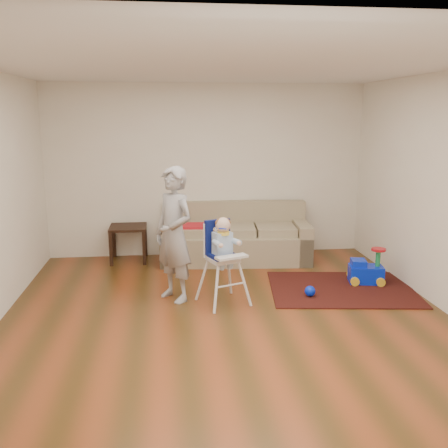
{
  "coord_description": "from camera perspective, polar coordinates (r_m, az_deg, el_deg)",
  "views": [
    {
      "loc": [
        -0.64,
        -5.11,
        2.22
      ],
      "look_at": [
        0.0,
        0.4,
        1.0
      ],
      "focal_mm": 40.0,
      "sensor_mm": 36.0,
      "label": 1
    }
  ],
  "objects": [
    {
      "name": "high_chair",
      "position": [
        5.92,
        -0.11,
        -4.38
      ],
      "size": [
        0.64,
        0.64,
        1.06
      ],
      "rotation": [
        0.0,
        0.0,
        0.37
      ],
      "color": "silver",
      "rests_on": "ground"
    },
    {
      "name": "toy_ball",
      "position": [
        6.32,
        9.8,
        -7.57
      ],
      "size": [
        0.13,
        0.13,
        0.13
      ],
      "primitive_type": "sphere",
      "color": "#0827E5",
      "rests_on": "area_rug"
    },
    {
      "name": "side_table",
      "position": [
        7.84,
        -10.84,
        -2.2
      ],
      "size": [
        0.55,
        0.55,
        0.55
      ],
      "primitive_type": null,
      "color": "black",
      "rests_on": "ground"
    },
    {
      "name": "ground",
      "position": [
        5.61,
        0.48,
        -10.92
      ],
      "size": [
        5.5,
        5.5,
        0.0
      ],
      "primitive_type": "plane",
      "color": "#472E11",
      "rests_on": "ground"
    },
    {
      "name": "adult",
      "position": [
        6.0,
        -5.74,
        -1.21
      ],
      "size": [
        0.67,
        0.71,
        1.63
      ],
      "primitive_type": "imported",
      "rotation": [
        0.0,
        0.0,
        -0.91
      ],
      "color": "#939396",
      "rests_on": "ground"
    },
    {
      "name": "sofa",
      "position": [
        7.69,
        1.28,
        -1.01
      ],
      "size": [
        2.33,
        1.11,
        0.87
      ],
      "rotation": [
        0.0,
        0.0,
        -0.08
      ],
      "color": "tan",
      "rests_on": "ground"
    },
    {
      "name": "room_envelope",
      "position": [
        5.68,
        -0.15,
        8.93
      ],
      "size": [
        5.04,
        5.52,
        2.72
      ],
      "color": "silver",
      "rests_on": "ground"
    },
    {
      "name": "area_rug",
      "position": [
        6.71,
        13.3,
        -7.21
      ],
      "size": [
        1.99,
        1.59,
        0.01
      ],
      "primitive_type": "cube",
      "rotation": [
        0.0,
        0.0,
        -0.13
      ],
      "color": "black",
      "rests_on": "ground"
    },
    {
      "name": "ride_on_toy",
      "position": [
        6.94,
        15.96,
        -4.54
      ],
      "size": [
        0.49,
        0.39,
        0.48
      ],
      "primitive_type": null,
      "rotation": [
        0.0,
        0.0,
        -0.19
      ],
      "color": "#0827E5",
      "rests_on": "area_rug"
    }
  ]
}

